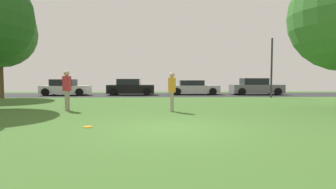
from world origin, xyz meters
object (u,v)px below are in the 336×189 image
object	(u,v)px
maple_tree_far	(0,32)
street_lamp_post	(272,68)
parked_car_grey	(256,87)
person_thrower	(67,88)
parked_car_white	(65,88)
parked_car_black	(131,88)
person_catcher	(172,90)
parked_car_silver	(193,88)
frisbee_disc	(88,127)

from	to	relation	value
maple_tree_far	street_lamp_post	distance (m)	20.39
parked_car_grey	street_lamp_post	distance (m)	3.98
parked_car_grey	person_thrower	bearing A→B (deg)	-138.54
parked_car_white	street_lamp_post	xyz separation A→B (m)	(16.67, -3.42, 1.62)
maple_tree_far	parked_car_black	size ratio (longest dim) A/B	1.83
maple_tree_far	person_catcher	bearing A→B (deg)	-34.98
parked_car_grey	street_lamp_post	world-z (taller)	street_lamp_post
parked_car_silver	person_catcher	bearing A→B (deg)	-101.88
person_catcher	parked_car_black	distance (m)	12.31
maple_tree_far	parked_car_black	bearing A→B (deg)	20.28
parked_car_black	street_lamp_post	bearing A→B (deg)	-18.13
parked_car_white	street_lamp_post	distance (m)	17.09
maple_tree_far	parked_car_grey	bearing A→B (deg)	9.52
parked_car_white	person_thrower	bearing A→B (deg)	-70.61
street_lamp_post	person_catcher	bearing A→B (deg)	-134.01
parked_car_black	street_lamp_post	distance (m)	11.73
person_thrower	frisbee_disc	size ratio (longest dim) A/B	6.65
parked_car_black	parked_car_silver	world-z (taller)	parked_car_black
maple_tree_far	frisbee_disc	world-z (taller)	maple_tree_far
person_thrower	parked_car_silver	world-z (taller)	person_thrower
parked_car_white	person_catcher	bearing A→B (deg)	-53.64
parked_car_black	parked_car_silver	distance (m)	5.63
parked_car_white	parked_car_grey	distance (m)	16.85
frisbee_disc	street_lamp_post	bearing A→B (deg)	48.10
maple_tree_far	parked_car_white	size ratio (longest dim) A/B	1.85
frisbee_disc	parked_car_grey	distance (m)	19.04
person_catcher	parked_car_black	bearing A→B (deg)	-69.17
frisbee_disc	parked_car_grey	bearing A→B (deg)	55.03
maple_tree_far	parked_car_black	distance (m)	10.65
person_catcher	parked_car_white	world-z (taller)	person_catcher
parked_car_white	maple_tree_far	bearing A→B (deg)	-138.07
parked_car_silver	street_lamp_post	world-z (taller)	street_lamp_post
person_catcher	parked_car_black	xyz separation A→B (m)	(-3.02, 11.93, -0.30)
person_thrower	person_catcher	distance (m)	4.73
street_lamp_post	parked_car_grey	bearing A→B (deg)	87.11
parked_car_grey	parked_car_white	bearing A→B (deg)	-179.24
person_catcher	parked_car_grey	bearing A→B (deg)	-117.84
maple_tree_far	street_lamp_post	size ratio (longest dim) A/B	1.65
parked_car_silver	parked_car_white	bearing A→B (deg)	-176.79
person_catcher	parked_car_white	size ratio (longest dim) A/B	0.43
maple_tree_far	frisbee_disc	distance (m)	16.18
parked_car_white	parked_car_grey	size ratio (longest dim) A/B	0.88
parked_car_silver	maple_tree_far	bearing A→B (deg)	-165.49
parked_car_silver	street_lamp_post	bearing A→B (deg)	-36.74
frisbee_disc	parked_car_black	bearing A→B (deg)	91.19
maple_tree_far	parked_car_white	xyz separation A→B (m)	(3.56, 3.20, -4.21)
person_catcher	frisbee_disc	bearing A→B (deg)	60.13
parked_car_black	maple_tree_far	bearing A→B (deg)	-159.72
person_thrower	parked_car_white	size ratio (longest dim) A/B	0.45
maple_tree_far	parked_car_silver	distance (m)	15.86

